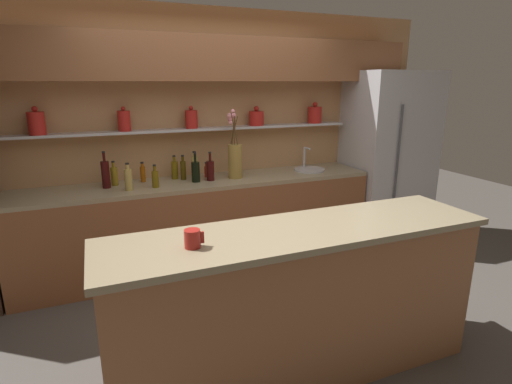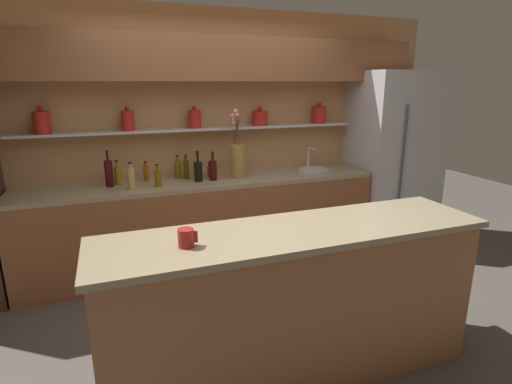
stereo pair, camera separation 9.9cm
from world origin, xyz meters
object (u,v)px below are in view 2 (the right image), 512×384
(bottle_oil_5, at_px, (118,175))
(bottle_oil_6, at_px, (158,178))
(coffee_mug, at_px, (186,238))
(sink_fixture, at_px, (313,169))
(bottle_spirit_7, at_px, (198,166))
(bottle_spirit_0, at_px, (131,178))
(bottle_oil_2, at_px, (178,169))
(bottle_wine_3, at_px, (198,171))
(bottle_wine_9, at_px, (109,173))
(refrigerator, at_px, (393,159))
(bottle_oil_4, at_px, (186,169))
(bottle_sauce_8, at_px, (146,172))
(bottle_sauce_1, at_px, (210,170))
(flower_vase, at_px, (238,157))
(bottle_wine_10, at_px, (213,170))

(bottle_oil_5, xyz_separation_m, bottle_oil_6, (0.35, -0.23, -0.01))
(coffee_mug, bearing_deg, sink_fixture, 46.52)
(bottle_oil_6, bearing_deg, bottle_oil_5, 146.75)
(bottle_spirit_7, bearing_deg, bottle_spirit_0, -159.60)
(bottle_oil_2, bearing_deg, bottle_wine_3, -50.60)
(bottle_oil_2, distance_m, bottle_spirit_7, 0.20)
(coffee_mug, bearing_deg, bottle_wine_3, 75.73)
(bottle_oil_2, xyz_separation_m, bottle_wine_9, (-0.66, -0.12, 0.04))
(refrigerator, distance_m, bottle_oil_4, 2.43)
(bottle_wine_3, distance_m, coffee_mug, 1.87)
(bottle_spirit_0, distance_m, bottle_oil_6, 0.24)
(bottle_oil_2, relative_size, bottle_wine_3, 0.83)
(bottle_sauce_8, bearing_deg, bottle_oil_6, -73.75)
(bottle_wine_3, relative_size, bottle_oil_5, 1.24)
(bottle_sauce_1, distance_m, bottle_spirit_7, 0.13)
(bottle_sauce_1, bearing_deg, bottle_sauce_8, 175.52)
(bottle_spirit_0, distance_m, bottle_wine_3, 0.65)
(bottle_oil_2, xyz_separation_m, bottle_wine_3, (0.17, -0.20, 0.01))
(bottle_spirit_0, relative_size, bottle_oil_2, 1.04)
(bottle_oil_2, relative_size, bottle_wine_9, 0.71)
(refrigerator, distance_m, sink_fixture, 1.04)
(bottle_oil_2, distance_m, bottle_oil_5, 0.58)
(bottle_spirit_7, bearing_deg, bottle_sauce_1, -4.50)
(refrigerator, relative_size, bottle_oil_4, 7.95)
(flower_vase, height_order, bottle_wine_10, flower_vase)
(bottle_spirit_0, relative_size, bottle_spirit_7, 0.92)
(bottle_spirit_7, xyz_separation_m, bottle_sauce_8, (-0.51, 0.04, -0.03))
(sink_fixture, height_order, bottle_wine_10, bottle_wine_10)
(bottle_spirit_0, relative_size, bottle_wine_10, 0.88)
(sink_fixture, bearing_deg, bottle_oil_4, 175.97)
(bottle_oil_4, distance_m, bottle_oil_6, 0.37)
(bottle_spirit_0, relative_size, bottle_oil_5, 1.08)
(bottle_sauce_1, height_order, bottle_oil_5, bottle_oil_5)
(bottle_wine_3, bearing_deg, bottle_sauce_8, 156.63)
(bottle_wine_9, relative_size, bottle_wine_10, 1.19)
(bottle_wine_9, height_order, coffee_mug, bottle_wine_9)
(bottle_spirit_7, distance_m, bottle_wine_9, 0.86)
(bottle_oil_4, bearing_deg, bottle_sauce_1, 4.07)
(bottle_oil_5, relative_size, bottle_wine_9, 0.68)
(refrigerator, distance_m, bottle_oil_6, 2.74)
(bottle_wine_9, relative_size, coffee_mug, 3.24)
(bottle_sauce_1, bearing_deg, sink_fixture, -5.76)
(bottle_wine_10, relative_size, coffee_mug, 2.71)
(bottle_wine_3, relative_size, coffee_mug, 2.74)
(sink_fixture, height_order, bottle_oil_6, sink_fixture)
(refrigerator, distance_m, bottle_spirit_0, 2.98)
(bottle_spirit_0, xyz_separation_m, bottle_oil_4, (0.55, 0.22, -0.00))
(flower_vase, bearing_deg, bottle_wine_9, 177.07)
(sink_fixture, height_order, bottle_wine_3, bottle_wine_3)
(sink_fixture, relative_size, bottle_oil_5, 1.44)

